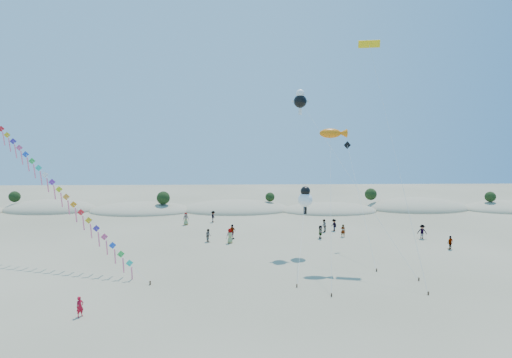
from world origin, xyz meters
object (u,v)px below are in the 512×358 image
(fish_kite, at_px, (333,134))
(parafoil_kite, at_px, (370,48))
(flyer_foreground, at_px, (80,307))
(kite_train, at_px, (36,166))

(fish_kite, xyz_separation_m, parafoil_kite, (4.41, 3.04, 9.09))
(parafoil_kite, xyz_separation_m, flyer_foreground, (-25.75, -16.01, -21.74))
(kite_train, distance_m, flyer_foreground, 20.20)
(kite_train, relative_size, fish_kite, 1.86)
(fish_kite, bearing_deg, flyer_foreground, -148.72)
(fish_kite, bearing_deg, parafoil_kite, 34.61)
(parafoil_kite, bearing_deg, flyer_foreground, -148.13)
(fish_kite, height_order, parafoil_kite, parafoil_kite)
(kite_train, bearing_deg, fish_kite, -3.77)
(flyer_foreground, bearing_deg, fish_kite, -15.83)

